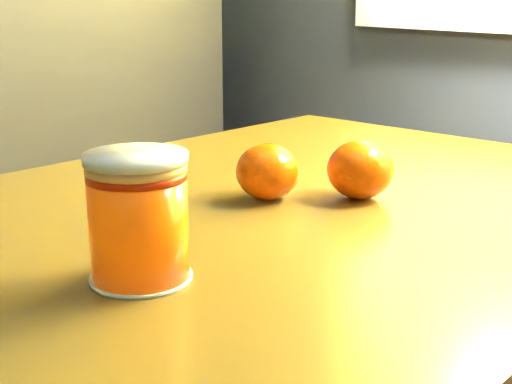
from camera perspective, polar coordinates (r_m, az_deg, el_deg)
table at (r=0.77m, az=1.34°, el=-7.42°), size 1.05×0.83×0.70m
juice_glass at (r=0.54m, az=-9.38°, el=-2.10°), size 0.08×0.08×0.10m
orange_front at (r=0.75m, az=0.95°, el=1.65°), size 0.07×0.07×0.06m
orange_back at (r=0.76m, az=8.34°, el=1.77°), size 0.08×0.08×0.06m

